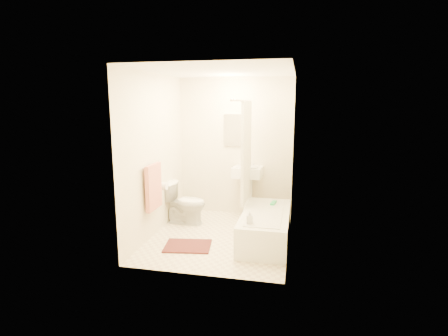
% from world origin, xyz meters
% --- Properties ---
extents(floor, '(2.40, 2.40, 0.00)m').
position_xyz_m(floor, '(0.00, 0.00, 0.00)').
color(floor, beige).
rests_on(floor, ground).
extents(ceiling, '(2.40, 2.40, 0.00)m').
position_xyz_m(ceiling, '(0.00, 0.00, 2.40)').
color(ceiling, white).
rests_on(ceiling, ground).
extents(wall_back, '(2.00, 0.02, 2.40)m').
position_xyz_m(wall_back, '(0.00, 1.20, 1.20)').
color(wall_back, beige).
rests_on(wall_back, ground).
extents(wall_left, '(0.02, 2.40, 2.40)m').
position_xyz_m(wall_left, '(-1.00, 0.00, 1.20)').
color(wall_left, beige).
rests_on(wall_left, ground).
extents(wall_right, '(0.02, 2.40, 2.40)m').
position_xyz_m(wall_right, '(1.00, 0.00, 1.20)').
color(wall_right, beige).
rests_on(wall_right, ground).
extents(mirror, '(0.40, 0.03, 0.55)m').
position_xyz_m(mirror, '(0.00, 1.18, 1.50)').
color(mirror, white).
rests_on(mirror, wall_back).
extents(curtain_rod, '(0.03, 1.70, 0.03)m').
position_xyz_m(curtain_rod, '(0.30, 0.10, 2.00)').
color(curtain_rod, silver).
rests_on(curtain_rod, wall_back).
extents(shower_curtain, '(0.04, 0.80, 1.55)m').
position_xyz_m(shower_curtain, '(0.30, 0.50, 1.22)').
color(shower_curtain, silver).
rests_on(shower_curtain, curtain_rod).
extents(towel_bar, '(0.02, 0.60, 0.02)m').
position_xyz_m(towel_bar, '(-0.96, -0.25, 1.10)').
color(towel_bar, silver).
rests_on(towel_bar, wall_left).
extents(towel, '(0.06, 0.45, 0.66)m').
position_xyz_m(towel, '(-0.93, -0.25, 0.78)').
color(towel, '#CC7266').
rests_on(towel, towel_bar).
extents(toilet_paper, '(0.11, 0.12, 0.12)m').
position_xyz_m(toilet_paper, '(-0.93, 0.12, 0.70)').
color(toilet_paper, white).
rests_on(toilet_paper, wall_left).
extents(toilet, '(0.71, 0.43, 0.68)m').
position_xyz_m(toilet, '(-0.71, 0.48, 0.34)').
color(toilet, white).
rests_on(toilet, floor).
extents(sink, '(0.52, 0.43, 0.96)m').
position_xyz_m(sink, '(0.25, 1.05, 0.48)').
color(sink, white).
rests_on(sink, floor).
extents(bathtub, '(0.66, 1.51, 0.42)m').
position_xyz_m(bathtub, '(0.67, 0.00, 0.21)').
color(bathtub, white).
rests_on(bathtub, floor).
extents(bath_mat, '(0.69, 0.56, 0.02)m').
position_xyz_m(bath_mat, '(-0.36, -0.45, 0.01)').
color(bath_mat, '#48231D').
rests_on(bath_mat, floor).
extents(soap_bottle, '(0.09, 0.09, 0.18)m').
position_xyz_m(soap_bottle, '(0.51, -0.53, 0.51)').
color(soap_bottle, white).
rests_on(soap_bottle, bathtub).
extents(scrub_brush, '(0.09, 0.21, 0.04)m').
position_xyz_m(scrub_brush, '(0.74, 0.43, 0.44)').
color(scrub_brush, '#2EB75F').
rests_on(scrub_brush, bathtub).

